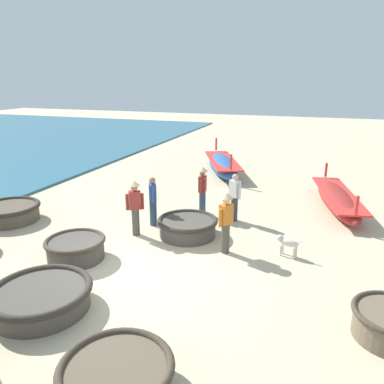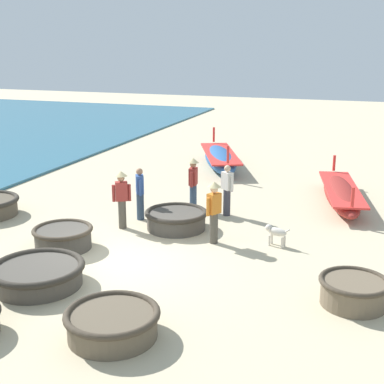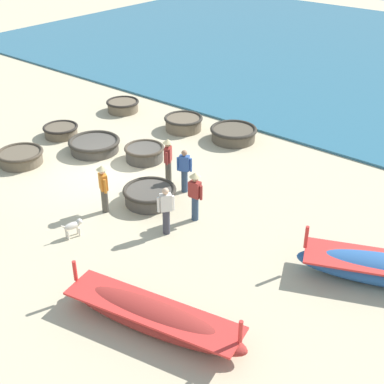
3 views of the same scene
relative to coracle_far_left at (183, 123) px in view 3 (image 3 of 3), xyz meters
name	(u,v)px [view 3 (image 3 of 3)]	position (x,y,z in m)	size (l,w,h in m)	color
ground_plane	(110,172)	(4.78, 0.49, -0.32)	(80.00, 80.00, 0.00)	#C6B793
coracle_far_left	(183,123)	(0.00, 0.00, 0.00)	(1.67, 1.67, 0.60)	brown
coracle_front_left	(123,106)	(0.12, -3.62, -0.04)	(1.53, 1.53, 0.52)	brown
coracle_weathered	(144,153)	(3.22, 0.76, -0.02)	(1.54, 1.54, 0.56)	#4C473F
coracle_nearest	(21,157)	(6.43, -2.67, -0.04)	(1.74, 1.74, 0.52)	brown
coracle_upturned	(61,131)	(3.81, -3.56, -0.07)	(1.47, 1.47, 0.47)	brown
coracle_center	(233,133)	(-0.48, 2.32, -0.02)	(1.95, 1.95, 0.56)	brown
coracle_beside_post	(150,195)	(5.42, 3.12, -0.03)	(1.79, 1.79, 0.54)	#4C473F
coracle_far_right	(94,145)	(3.91, -1.33, -0.05)	(2.05, 2.05, 0.50)	#4C473F
long_boat_red_hull	(153,316)	(9.63, 7.19, 0.01)	(1.96, 4.97, 1.16)	maroon
fisherman_by_coracle	(103,186)	(6.75, 2.40, 0.63)	(0.36, 0.48, 1.67)	#4C473D
fisherman_hauling	(166,210)	(6.43, 4.77, 0.51)	(0.44, 0.38, 1.57)	#383842
fisherman_crouching	(184,170)	(4.11, 3.53, 0.51)	(0.36, 0.48, 1.57)	#2D425B
fisherman_standing_left	(195,193)	(5.28, 4.95, 0.63)	(0.36, 0.53, 1.67)	#2D425B
fisherman_standing_right	(168,158)	(3.96, 2.66, 0.63)	(0.47, 0.36, 1.67)	#4C473D
dog	(73,226)	(8.33, 2.74, 0.05)	(0.67, 0.33, 0.55)	beige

